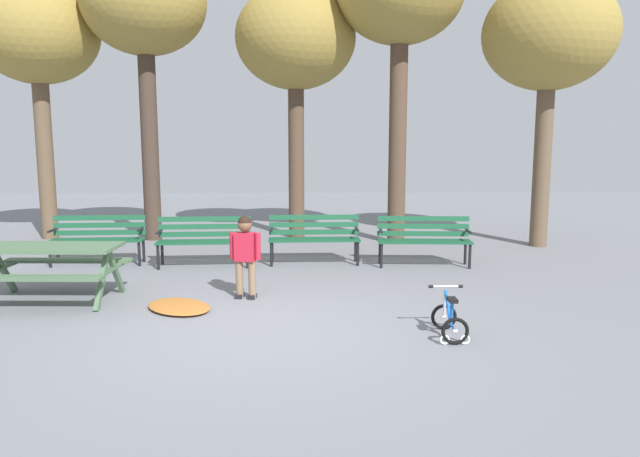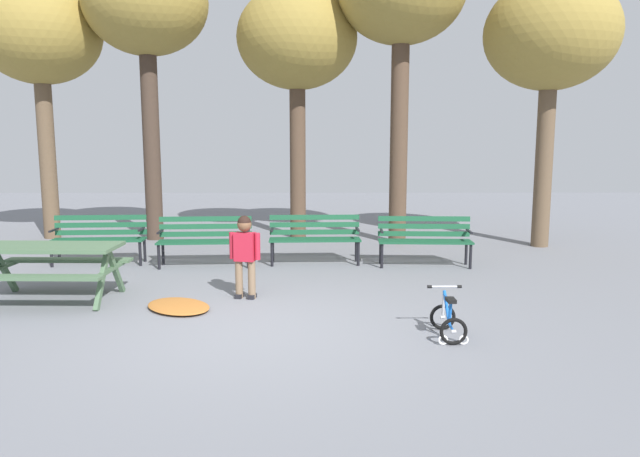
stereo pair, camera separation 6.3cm
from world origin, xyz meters
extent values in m
plane|color=slate|center=(0.00, 0.00, 0.00)|extent=(36.00, 36.00, 0.00)
cube|color=#4C6B4C|center=(-2.91, 1.26, 0.74)|extent=(1.82, 0.80, 0.05)
cube|color=#4C6B4C|center=(-2.93, 0.71, 0.45)|extent=(1.80, 0.28, 0.04)
cube|color=#4C6B4C|center=(-2.90, 1.81, 0.45)|extent=(1.80, 0.28, 0.04)
cube|color=#4C6B4C|center=(-3.69, 1.52, 0.36)|extent=(0.07, 0.57, 0.76)
cube|color=#4C6B4C|center=(-2.14, 0.99, 0.36)|extent=(0.07, 0.57, 0.76)
cube|color=#4C6B4C|center=(-2.13, 1.49, 0.36)|extent=(0.07, 0.57, 0.76)
cube|color=#4C6B4C|center=(-2.13, 1.24, 0.42)|extent=(0.10, 1.10, 0.04)
cube|color=#195133|center=(-3.16, 3.80, 0.44)|extent=(1.60, 0.18, 0.03)
cube|color=#195133|center=(-3.15, 3.68, 0.44)|extent=(1.60, 0.18, 0.03)
cube|color=#195133|center=(-3.14, 3.56, 0.44)|extent=(1.60, 0.18, 0.03)
cube|color=#195133|center=(-3.13, 3.44, 0.44)|extent=(1.60, 0.18, 0.03)
cube|color=#195133|center=(-3.16, 3.84, 0.54)|extent=(1.60, 0.15, 0.09)
cube|color=#195133|center=(-3.16, 3.84, 0.67)|extent=(1.60, 0.15, 0.09)
cube|color=#195133|center=(-3.16, 3.84, 0.81)|extent=(1.60, 0.15, 0.09)
cylinder|color=black|center=(-2.38, 3.51, 0.22)|extent=(0.05, 0.05, 0.44)
cylinder|color=black|center=(-2.41, 3.87, 0.22)|extent=(0.05, 0.05, 0.44)
cube|color=black|center=(-2.40, 3.69, 0.62)|extent=(0.07, 0.40, 0.03)
cylinder|color=black|center=(-3.88, 3.41, 0.22)|extent=(0.05, 0.05, 0.44)
cylinder|color=black|center=(-3.91, 3.77, 0.22)|extent=(0.05, 0.05, 0.44)
cube|color=black|center=(-3.89, 3.59, 0.62)|extent=(0.07, 0.40, 0.03)
cube|color=#195133|center=(-1.25, 3.60, 0.44)|extent=(1.60, 0.16, 0.03)
cube|color=#195133|center=(-1.25, 3.48, 0.44)|extent=(1.60, 0.16, 0.03)
cube|color=#195133|center=(-1.24, 3.36, 0.44)|extent=(1.60, 0.16, 0.03)
cube|color=#195133|center=(-1.23, 3.24, 0.44)|extent=(1.60, 0.16, 0.03)
cube|color=#195133|center=(-1.26, 3.64, 0.54)|extent=(1.60, 0.14, 0.09)
cube|color=#195133|center=(-1.26, 3.64, 0.67)|extent=(1.60, 0.14, 0.09)
cube|color=#195133|center=(-1.26, 3.64, 0.81)|extent=(1.60, 0.14, 0.09)
cylinder|color=black|center=(-0.49, 3.30, 0.22)|extent=(0.05, 0.05, 0.44)
cylinder|color=black|center=(-0.51, 3.66, 0.22)|extent=(0.05, 0.05, 0.44)
cube|color=black|center=(-0.50, 3.48, 0.62)|extent=(0.06, 0.40, 0.03)
cylinder|color=black|center=(-1.98, 3.21, 0.22)|extent=(0.05, 0.05, 0.44)
cylinder|color=black|center=(-2.00, 3.57, 0.22)|extent=(0.05, 0.05, 0.44)
cube|color=black|center=(-1.99, 3.39, 0.62)|extent=(0.06, 0.40, 0.03)
cube|color=#195133|center=(0.65, 3.81, 0.44)|extent=(1.60, 0.12, 0.03)
cube|color=#195133|center=(0.65, 3.69, 0.44)|extent=(1.60, 0.12, 0.03)
cube|color=#195133|center=(0.66, 3.57, 0.44)|extent=(1.60, 0.12, 0.03)
cube|color=#195133|center=(0.66, 3.45, 0.44)|extent=(1.60, 0.12, 0.03)
cube|color=#195133|center=(0.65, 3.85, 0.54)|extent=(1.60, 0.10, 0.09)
cube|color=#195133|center=(0.65, 3.85, 0.67)|extent=(1.60, 0.10, 0.09)
cube|color=#195133|center=(0.65, 3.85, 0.81)|extent=(1.60, 0.10, 0.09)
cylinder|color=black|center=(1.41, 3.49, 0.22)|extent=(0.05, 0.05, 0.44)
cylinder|color=black|center=(1.40, 3.85, 0.22)|extent=(0.05, 0.05, 0.44)
cube|color=black|center=(1.41, 3.67, 0.62)|extent=(0.05, 0.40, 0.03)
cylinder|color=black|center=(-0.09, 3.44, 0.22)|extent=(0.05, 0.05, 0.44)
cylinder|color=black|center=(-0.10, 3.80, 0.22)|extent=(0.05, 0.05, 0.44)
cube|color=black|center=(-0.09, 3.62, 0.62)|extent=(0.05, 0.40, 0.03)
cube|color=#195133|center=(2.56, 3.59, 0.44)|extent=(1.60, 0.14, 0.03)
cube|color=#195133|center=(2.56, 3.47, 0.44)|extent=(1.60, 0.14, 0.03)
cube|color=#195133|center=(2.55, 3.35, 0.44)|extent=(1.60, 0.14, 0.03)
cube|color=#195133|center=(2.55, 3.23, 0.44)|extent=(1.60, 0.14, 0.03)
cube|color=#195133|center=(2.57, 3.63, 0.54)|extent=(1.60, 0.12, 0.09)
cube|color=#195133|center=(2.57, 3.63, 0.67)|extent=(1.60, 0.12, 0.09)
cube|color=#195133|center=(2.57, 3.63, 0.81)|extent=(1.60, 0.12, 0.09)
cylinder|color=black|center=(3.30, 3.22, 0.22)|extent=(0.05, 0.05, 0.44)
cylinder|color=black|center=(3.31, 3.58, 0.22)|extent=(0.05, 0.05, 0.44)
cube|color=black|center=(3.31, 3.40, 0.62)|extent=(0.06, 0.40, 0.03)
cylinder|color=black|center=(1.80, 3.29, 0.22)|extent=(0.05, 0.05, 0.44)
cylinder|color=black|center=(1.82, 3.65, 0.22)|extent=(0.05, 0.05, 0.44)
cube|color=black|center=(1.81, 3.47, 0.62)|extent=(0.06, 0.40, 0.03)
cylinder|color=#7F664C|center=(-0.21, 1.34, 0.26)|extent=(0.10, 0.10, 0.53)
cube|color=black|center=(-0.21, 1.34, 0.03)|extent=(0.12, 0.18, 0.06)
cylinder|color=#7F664C|center=(-0.39, 1.38, 0.26)|extent=(0.10, 0.10, 0.53)
cube|color=black|center=(-0.39, 1.38, 0.03)|extent=(0.12, 0.18, 0.06)
cube|color=#B71E33|center=(-0.30, 1.36, 0.72)|extent=(0.30, 0.21, 0.39)
sphere|color=brown|center=(-0.30, 1.36, 1.03)|extent=(0.20, 0.20, 0.20)
sphere|color=black|center=(-0.30, 1.36, 1.06)|extent=(0.19, 0.19, 0.19)
cylinder|color=#B71E33|center=(-0.12, 1.32, 0.74)|extent=(0.08, 0.08, 0.37)
cylinder|color=#B71E33|center=(-0.48, 1.40, 0.74)|extent=(0.08, 0.08, 0.37)
torus|color=black|center=(2.14, -0.03, 0.15)|extent=(0.30, 0.04, 0.30)
cylinder|color=silver|center=(2.14, -0.03, 0.15)|extent=(0.05, 0.04, 0.04)
torus|color=black|center=(2.14, -0.55, 0.15)|extent=(0.30, 0.04, 0.30)
cylinder|color=silver|center=(2.14, -0.55, 0.15)|extent=(0.05, 0.04, 0.04)
torus|color=white|center=(2.03, -0.56, 0.05)|extent=(0.11, 0.03, 0.11)
torus|color=white|center=(2.25, -0.55, 0.05)|extent=(0.11, 0.03, 0.11)
cylinder|color=blue|center=(2.14, -0.21, 0.32)|extent=(0.04, 0.31, 0.32)
cylinder|color=blue|center=(2.14, -0.37, 0.30)|extent=(0.04, 0.08, 0.27)
cylinder|color=blue|center=(2.14, -0.45, 0.16)|extent=(0.03, 0.20, 0.05)
cylinder|color=silver|center=(2.14, -0.05, 0.31)|extent=(0.03, 0.07, 0.32)
cylinder|color=blue|center=(2.14, -0.23, 0.42)|extent=(0.04, 0.32, 0.05)
cube|color=black|center=(2.14, -0.39, 0.45)|extent=(0.09, 0.17, 0.04)
cylinder|color=silver|center=(2.14, -0.07, 0.52)|extent=(0.34, 0.03, 0.02)
cylinder|color=black|center=(1.97, -0.08, 0.52)|extent=(0.05, 0.04, 0.04)
cylinder|color=black|center=(2.31, -0.07, 0.52)|extent=(0.05, 0.04, 0.04)
ellipsoid|color=#B26B2D|center=(-1.11, 0.84, 0.04)|extent=(1.18, 1.18, 0.07)
cylinder|color=brown|center=(-5.24, 6.52, 1.78)|extent=(0.35, 0.35, 3.56)
ellipsoid|color=olive|center=(-5.24, 6.52, 4.46)|extent=(2.60, 2.60, 2.20)
cylinder|color=#423328|center=(-2.89, 6.34, 2.07)|extent=(0.36, 0.36, 4.13)
ellipsoid|color=olive|center=(-2.89, 6.34, 5.03)|extent=(2.60, 2.60, 2.20)
cylinder|color=brown|center=(0.27, 6.59, 1.73)|extent=(0.35, 0.35, 3.45)
ellipsoid|color=olive|center=(0.27, 6.59, 4.35)|extent=(2.60, 2.60, 2.20)
cylinder|color=brown|center=(2.40, 5.79, 2.14)|extent=(0.37, 0.37, 4.28)
cylinder|color=brown|center=(5.30, 5.40, 1.67)|extent=(0.35, 0.35, 3.34)
ellipsoid|color=olive|center=(5.30, 5.40, 4.24)|extent=(2.60, 2.60, 2.20)
camera|label=1|loc=(0.62, -6.61, 2.17)|focal=33.22mm
camera|label=2|loc=(0.68, -6.61, 2.17)|focal=33.22mm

